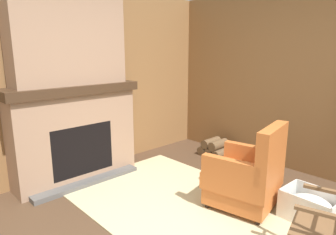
# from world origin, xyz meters

# --- Properties ---
(wood_panel_wall_left) EXTENTS (0.06, 5.34, 2.51)m
(wood_panel_wall_left) POSITION_xyz_m (-2.40, 0.00, 1.26)
(wood_panel_wall_left) COLOR olive
(wood_panel_wall_left) RESTS_ON ground
(wood_panel_wall_back) EXTENTS (5.34, 0.09, 2.51)m
(wood_panel_wall_back) POSITION_xyz_m (0.03, 2.40, 1.27)
(wood_panel_wall_back) COLOR olive
(wood_panel_wall_back) RESTS_ON ground
(fireplace_hearth) EXTENTS (0.63, 1.68, 1.26)m
(fireplace_hearth) POSITION_xyz_m (-2.15, 0.00, 0.62)
(fireplace_hearth) COLOR #9E7A60
(fireplace_hearth) RESTS_ON ground
(chimney_breast) EXTENTS (0.37, 1.39, 1.24)m
(chimney_breast) POSITION_xyz_m (-2.16, 0.00, 1.87)
(chimney_breast) COLOR #9E7A60
(chimney_breast) RESTS_ON fireplace_hearth
(area_rug) EXTENTS (3.08, 1.75, 0.01)m
(area_rug) POSITION_xyz_m (-0.51, 0.50, 0.01)
(area_rug) COLOR #C6B789
(area_rug) RESTS_ON ground
(armchair) EXTENTS (0.80, 0.76, 0.95)m
(armchair) POSITION_xyz_m (-0.20, 0.96, 0.35)
(armchair) COLOR #C6662D
(armchair) RESTS_ON ground
(rocking_chair) EXTENTS (0.88, 0.61, 1.20)m
(rocking_chair) POSITION_xyz_m (0.82, 0.46, 0.41)
(rocking_chair) COLOR brown
(rocking_chair) RESTS_ON ground
(firewood_stack) EXTENTS (0.44, 0.36, 0.27)m
(firewood_stack) POSITION_xyz_m (-1.45, 2.03, 0.12)
(firewood_stack) COLOR brown
(firewood_stack) RESTS_ON ground
(laundry_basket) EXTENTS (0.53, 0.41, 0.31)m
(laundry_basket) POSITION_xyz_m (0.39, 1.21, 0.15)
(laundry_basket) COLOR white
(laundry_basket) RESTS_ON ground
(oil_lamp_vase) EXTENTS (0.09, 0.09, 0.24)m
(oil_lamp_vase) POSITION_xyz_m (-2.20, -0.50, 1.34)
(oil_lamp_vase) COLOR #47708E
(oil_lamp_vase) RESTS_ON fireplace_hearth
(storage_case) EXTENTS (0.15, 0.25, 0.13)m
(storage_case) POSITION_xyz_m (-2.20, 0.61, 1.32)
(storage_case) COLOR gray
(storage_case) RESTS_ON fireplace_hearth
(decorative_plate_on_mantel) EXTENTS (0.06, 0.23, 0.23)m
(decorative_plate_on_mantel) POSITION_xyz_m (-2.22, 0.07, 1.37)
(decorative_plate_on_mantel) COLOR red
(decorative_plate_on_mantel) RESTS_ON fireplace_hearth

